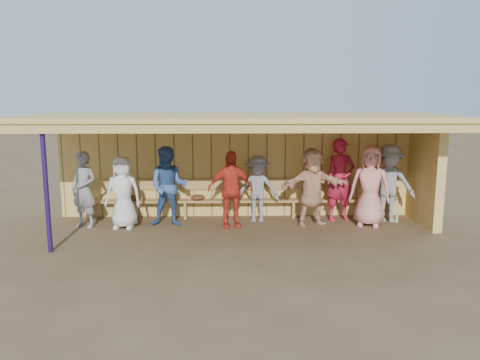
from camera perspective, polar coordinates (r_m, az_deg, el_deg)
name	(u,v)px	position (r m, az deg, el deg)	size (l,w,h in m)	color
ground	(240,230)	(10.30, 0.05, -6.10)	(90.00, 90.00, 0.00)	brown
player_a	(84,190)	(10.91, -18.49, -1.13)	(0.62, 0.41, 1.70)	gray
player_b	(123,192)	(10.59, -14.09, -1.48)	(0.78, 0.51, 1.60)	silver
player_c	(169,186)	(10.57, -8.69, -0.78)	(0.87, 0.68, 1.80)	#385C9A
player_d	(230,189)	(10.35, -1.18, -1.13)	(1.01, 0.42, 1.72)	red
player_e	(258,189)	(10.87, 2.16, -1.07)	(1.00, 0.57, 1.54)	gray
player_f	(312,187)	(10.66, 8.77, -0.80)	(1.64, 0.52, 1.76)	#E3A980
player_g	(340,180)	(11.17, 12.13, 0.03)	(0.70, 0.46, 1.93)	#B41C36
player_h	(370,186)	(10.85, 15.56, -0.73)	(0.88, 0.57, 1.81)	#DE887D
player_extra	(389,183)	(11.35, 17.70, -0.38)	(1.17, 0.67, 1.81)	gray
dugout_structure	(257,149)	(10.66, 2.05, 3.74)	(8.80, 3.20, 2.50)	#E4BB61
bench	(239,196)	(11.25, -0.09, -1.95)	(7.60, 0.34, 0.93)	tan
dugout_equipment	(215,199)	(11.13, -3.11, -2.28)	(6.39, 0.62, 0.80)	gold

